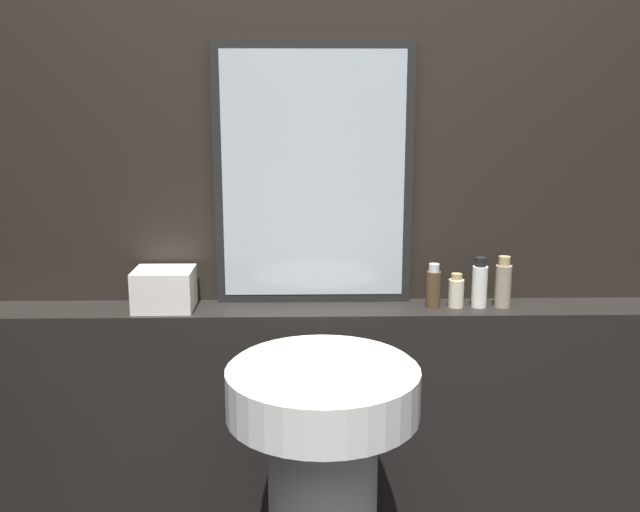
{
  "coord_description": "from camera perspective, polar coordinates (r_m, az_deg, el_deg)",
  "views": [
    {
      "loc": [
        -0.09,
        -0.57,
        1.56
      ],
      "look_at": [
        -0.05,
        1.37,
        1.14
      ],
      "focal_mm": 40.0,
      "sensor_mm": 36.0,
      "label": 1
    }
  ],
  "objects": [
    {
      "name": "conditioner_bottle",
      "position": [
        2.15,
        10.83,
        -2.81
      ],
      "size": [
        0.05,
        0.05,
        0.1
      ],
      "color": "beige",
      "rests_on": "vanity_counter"
    },
    {
      "name": "body_wash_bottle",
      "position": [
        2.18,
        14.45,
        -2.15
      ],
      "size": [
        0.05,
        0.05,
        0.15
      ],
      "color": "gray",
      "rests_on": "vanity_counter"
    },
    {
      "name": "pedestal_sink",
      "position": [
        1.9,
        0.22,
        -19.22
      ],
      "size": [
        0.47,
        0.47,
        0.94
      ],
      "color": "white",
      "rests_on": "ground_plane"
    },
    {
      "name": "mirror",
      "position": [
        2.11,
        -0.53,
        6.46
      ],
      "size": [
        0.58,
        0.03,
        0.77
      ],
      "color": "black",
      "rests_on": "vanity_counter"
    },
    {
      "name": "towel_stack",
      "position": [
        2.14,
        -12.34,
        -2.6
      ],
      "size": [
        0.17,
        0.15,
        0.12
      ],
      "color": "silver",
      "rests_on": "vanity_counter"
    },
    {
      "name": "lotion_bottle",
      "position": [
        2.16,
        12.65,
        -2.21
      ],
      "size": [
        0.05,
        0.05,
        0.15
      ],
      "color": "white",
      "rests_on": "vanity_counter"
    },
    {
      "name": "vanity_counter",
      "position": [
        2.3,
        1.12,
        -15.68
      ],
      "size": [
        2.94,
        0.18,
        0.96
      ],
      "color": "black",
      "rests_on": "ground_plane"
    },
    {
      "name": "shampoo_bottle",
      "position": [
        2.13,
        9.06,
        -2.48
      ],
      "size": [
        0.04,
        0.04,
        0.13
      ],
      "color": "#4C3823",
      "rests_on": "vanity_counter"
    },
    {
      "name": "wall_back",
      "position": [
        2.17,
        1.08,
        4.14
      ],
      "size": [
        8.0,
        0.06,
        2.5
      ],
      "color": "black",
      "rests_on": "ground_plane"
    }
  ]
}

